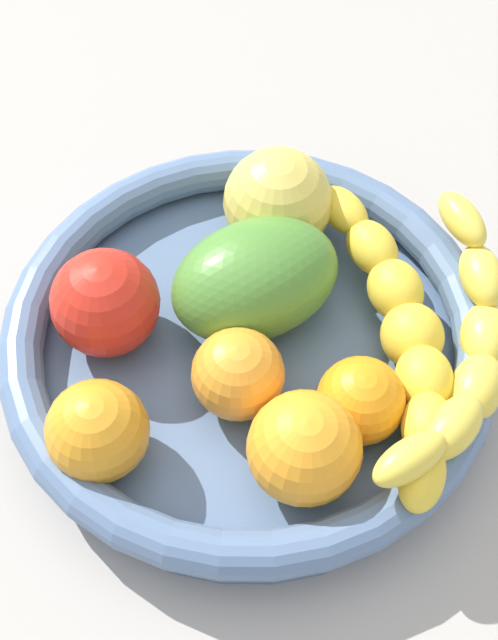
# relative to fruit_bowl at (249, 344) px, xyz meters

# --- Properties ---
(kitchen_counter) EXTENTS (1.20, 1.20, 0.03)m
(kitchen_counter) POSITION_rel_fruit_bowl_xyz_m (0.00, 0.00, -0.04)
(kitchen_counter) COLOR #A39D96
(kitchen_counter) RESTS_ON ground
(fruit_bowl) EXTENTS (0.31, 0.31, 0.05)m
(fruit_bowl) POSITION_rel_fruit_bowl_xyz_m (0.00, 0.00, 0.00)
(fruit_bowl) COLOR slate
(fruit_bowl) RESTS_ON kitchen_counter
(banana_draped_left) EXTENTS (0.12, 0.21, 0.05)m
(banana_draped_left) POSITION_rel_fruit_bowl_xyz_m (0.11, 0.07, 0.03)
(banana_draped_left) COLOR yellow
(banana_draped_left) RESTS_ON fruit_bowl
(banana_draped_right) EXTENTS (0.19, 0.17, 0.04)m
(banana_draped_right) POSITION_rel_fruit_bowl_xyz_m (0.07, 0.05, 0.02)
(banana_draped_right) COLOR yellow
(banana_draped_right) RESTS_ON fruit_bowl
(orange_front) EXTENTS (0.06, 0.06, 0.06)m
(orange_front) POSITION_rel_fruit_bowl_xyz_m (-0.02, -0.11, 0.03)
(orange_front) COLOR orange
(orange_front) RESTS_ON fruit_bowl
(orange_mid_left) EXTENTS (0.06, 0.06, 0.06)m
(orange_mid_left) POSITION_rel_fruit_bowl_xyz_m (0.02, -0.03, 0.02)
(orange_mid_left) COLOR orange
(orange_mid_left) RESTS_ON fruit_bowl
(orange_mid_right) EXTENTS (0.06, 0.06, 0.06)m
(orange_mid_right) POSITION_rel_fruit_bowl_xyz_m (0.08, -0.05, 0.03)
(orange_mid_right) COLOR orange
(orange_mid_right) RESTS_ON fruit_bowl
(orange_rear) EXTENTS (0.05, 0.05, 0.05)m
(orange_rear) POSITION_rel_fruit_bowl_xyz_m (0.08, -0.00, 0.02)
(orange_rear) COLOR orange
(orange_rear) RESTS_ON fruit_bowl
(mango_green) EXTENTS (0.12, 0.13, 0.07)m
(mango_green) POSITION_rel_fruit_bowl_xyz_m (-0.01, 0.02, 0.03)
(mango_green) COLOR #4A8431
(mango_green) RESTS_ON fruit_bowl
(apple_yellow) EXTENTS (0.07, 0.07, 0.07)m
(apple_yellow) POSITION_rel_fruit_bowl_xyz_m (-0.04, 0.08, 0.03)
(apple_yellow) COLOR #D7C152
(apple_yellow) RESTS_ON fruit_bowl
(tomato_red) EXTENTS (0.07, 0.07, 0.07)m
(tomato_red) POSITION_rel_fruit_bowl_xyz_m (-0.07, -0.05, 0.03)
(tomato_red) COLOR red
(tomato_red) RESTS_ON fruit_bowl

